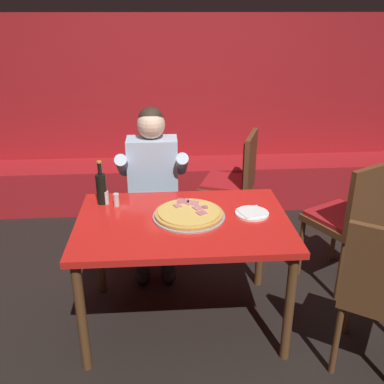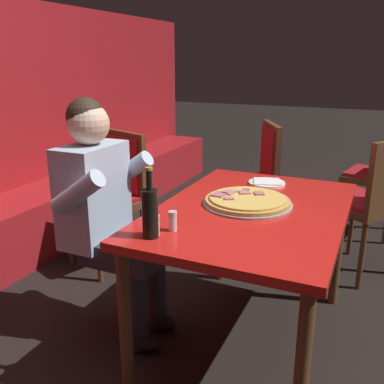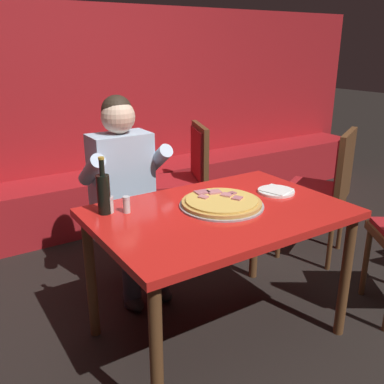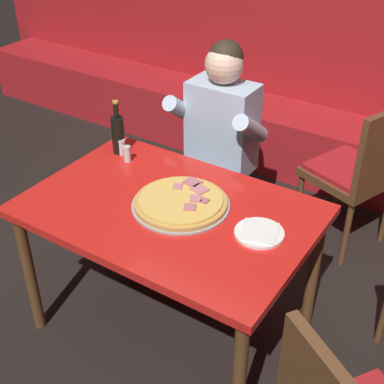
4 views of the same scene
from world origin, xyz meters
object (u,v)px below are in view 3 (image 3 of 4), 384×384
Objects in this scene: dining_chair_side_aisle at (326,184)px; pizza at (221,203)px; main_dining_table at (219,225)px; plate_white_paper at (276,191)px; beer_bottle at (104,193)px; dining_chair_far_right at (185,174)px; shaker_oregano at (110,205)px; shaker_red_pepper_flakes at (127,205)px; diner_seated_blue_shirt at (127,188)px.

pizza is at bearing -165.72° from dining_chair_side_aisle.
main_dining_table is 0.12m from pizza.
main_dining_table is 1.31× the size of dining_chair_side_aisle.
beer_bottle is (-0.95, 0.23, 0.10)m from plate_white_paper.
dining_chair_side_aisle is 1.09m from dining_chair_far_right.
pizza is (0.04, 0.04, 0.10)m from main_dining_table.
dining_chair_side_aisle reaches higher than shaker_oregano.
shaker_red_pepper_flakes is 1.37m from dining_chair_far_right.
diner_seated_blue_shirt reaches higher than dining_chair_side_aisle.
shaker_oregano is 0.54m from diner_seated_blue_shirt.
main_dining_table is 1.30m from dining_chair_far_right.
shaker_red_pepper_flakes reaches higher than plate_white_paper.
diner_seated_blue_shirt is at bearing 53.64° from beer_bottle.
beer_bottle is at bearing 156.83° from pizza.
dining_chair_far_right reaches higher than plate_white_paper.
diner_seated_blue_shirt is at bearing 105.08° from main_dining_table.
pizza is at bearing -23.50° from shaker_oregano.
shaker_oregano is 0.07× the size of diner_seated_blue_shirt.
diner_seated_blue_shirt is at bearing 165.32° from dining_chair_side_aisle.
main_dining_table is 6.14× the size of plate_white_paper.
shaker_oregano is at bearing -123.64° from diner_seated_blue_shirt.
dining_chair_side_aisle is (1.74, 0.07, -0.28)m from beer_bottle.
dining_chair_far_right is at bearing 66.80° from pizza.
dining_chair_side_aisle is (1.42, -0.37, -0.12)m from diner_seated_blue_shirt.
main_dining_table is at bearing -28.20° from beer_bottle.
plate_white_paper is at bearing -94.92° from dining_chair_far_right.
pizza is 1.52× the size of beer_bottle.
main_dining_table is 1.28m from dining_chair_side_aisle.
beer_bottle reaches higher than plate_white_paper.
plate_white_paper is (0.43, 0.04, 0.09)m from main_dining_table.
main_dining_table is at bearing -74.92° from diner_seated_blue_shirt.
beer_bottle is 0.30× the size of dining_chair_side_aisle.
beer_bottle is at bearing 166.06° from plate_white_paper.
pizza is 0.58m from shaker_oregano.
plate_white_paper is at bearing 0.32° from pizza.
shaker_oregano is 1.00× the size of shaker_red_pepper_flakes.
dining_chair_side_aisle is at bearing 14.28° from pizza.
main_dining_table is 2.90× the size of pizza.
main_dining_table is 14.99× the size of shaker_red_pepper_flakes.
shaker_red_pepper_flakes is (0.10, -0.05, -0.07)m from beer_bottle.
beer_bottle is (-0.55, 0.24, 0.09)m from pizza.
plate_white_paper is 0.87m from shaker_red_pepper_flakes.
shaker_oregano and shaker_red_pepper_flakes have the same top height.
diner_seated_blue_shirt reaches higher than beer_bottle.
dining_chair_far_right is (0.95, 0.96, -0.24)m from shaker_red_pepper_flakes.
diner_seated_blue_shirt is (0.30, 0.45, -0.09)m from shaker_oregano.
dining_chair_far_right is (1.04, 0.91, -0.31)m from beer_bottle.
beer_bottle is at bearing -126.36° from diner_seated_blue_shirt.
pizza is 0.39m from plate_white_paper.
main_dining_table is 14.99× the size of shaker_oregano.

